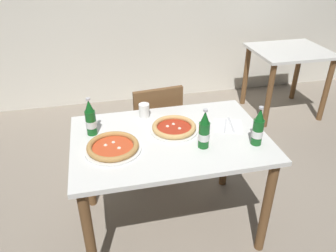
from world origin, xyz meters
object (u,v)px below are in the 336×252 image
object	(u,v)px
beer_bottle_left	(91,119)
paper_cup	(144,110)
beer_bottle_center	(204,132)
pizza_margherita_near	(113,147)
dining_table_background	(288,63)
dining_table_main	(170,152)
chair_behind_table	(155,126)
napkin_with_cutlery	(228,126)
beer_bottle_right	(258,129)
pizza_marinara_far	(174,128)

from	to	relation	value
beer_bottle_left	paper_cup	bearing A→B (deg)	22.84
beer_bottle_left	beer_bottle_center	size ratio (longest dim) A/B	1.00
pizza_margherita_near	beer_bottle_center	size ratio (longest dim) A/B	1.33
dining_table_background	beer_bottle_center	world-z (taller)	beer_bottle_center
dining_table_main	beer_bottle_left	distance (m)	0.53
pizza_margherita_near	beer_bottle_left	bearing A→B (deg)	118.01
chair_behind_table	napkin_with_cutlery	bearing A→B (deg)	117.95
dining_table_background	dining_table_main	bearing A→B (deg)	-139.44
dining_table_background	beer_bottle_left	size ratio (longest dim) A/B	3.24
beer_bottle_right	paper_cup	distance (m)	0.77
dining_table_background	pizza_margherita_near	bearing A→B (deg)	-143.55
pizza_margherita_near	beer_bottle_left	size ratio (longest dim) A/B	1.33
beer_bottle_left	pizza_margherita_near	bearing A→B (deg)	-61.99
dining_table_background	pizza_marinara_far	distance (m)	2.13
pizza_marinara_far	beer_bottle_right	bearing A→B (deg)	-30.02
dining_table_main	chair_behind_table	distance (m)	0.63
beer_bottle_center	beer_bottle_right	distance (m)	0.32
pizza_marinara_far	beer_bottle_left	distance (m)	0.52
dining_table_main	napkin_with_cutlery	size ratio (longest dim) A/B	5.22
beer_bottle_left	napkin_with_cutlery	xyz separation A→B (m)	(0.87, -0.10, -0.10)
chair_behind_table	beer_bottle_center	xyz separation A→B (m)	(0.15, -0.76, 0.37)
beer_bottle_right	pizza_marinara_far	bearing A→B (deg)	149.98
dining_table_main	beer_bottle_center	xyz separation A→B (m)	(0.17, -0.15, 0.22)
chair_behind_table	beer_bottle_right	xyz separation A→B (m)	(0.47, -0.80, 0.37)
beer_bottle_center	paper_cup	world-z (taller)	beer_bottle_center
pizza_marinara_far	beer_bottle_center	size ratio (longest dim) A/B	1.23
dining_table_background	beer_bottle_right	size ratio (longest dim) A/B	3.24
dining_table_main	dining_table_background	world-z (taller)	same
pizza_marinara_far	paper_cup	xyz separation A→B (m)	(-0.15, 0.23, 0.03)
dining_table_main	beer_bottle_left	size ratio (longest dim) A/B	4.86
beer_bottle_left	paper_cup	distance (m)	0.39
napkin_with_cutlery	dining_table_main	bearing A→B (deg)	-173.52
pizza_margherita_near	beer_bottle_center	distance (m)	0.53
chair_behind_table	pizza_margherita_near	world-z (taller)	chair_behind_table
chair_behind_table	dining_table_background	world-z (taller)	chair_behind_table
dining_table_main	beer_bottle_center	world-z (taller)	beer_bottle_center
beer_bottle_right	paper_cup	bearing A→B (deg)	141.12
beer_bottle_center	paper_cup	bearing A→B (deg)	122.29
napkin_with_cutlery	paper_cup	world-z (taller)	paper_cup
pizza_margherita_near	beer_bottle_center	bearing A→B (deg)	-9.01
paper_cup	pizza_marinara_far	bearing A→B (deg)	-55.57
dining_table_main	pizza_marinara_far	xyz separation A→B (m)	(0.04, 0.07, 0.14)
chair_behind_table	napkin_with_cutlery	xyz separation A→B (m)	(0.39, -0.56, 0.27)
napkin_with_cutlery	dining_table_background	bearing A→B (deg)	47.48
chair_behind_table	napkin_with_cutlery	distance (m)	0.74
chair_behind_table	beer_bottle_right	bearing A→B (deg)	114.02
dining_table_main	napkin_with_cutlery	world-z (taller)	napkin_with_cutlery
beer_bottle_right	pizza_margherita_near	bearing A→B (deg)	171.75
chair_behind_table	paper_cup	size ratio (longest dim) A/B	8.95
dining_table_main	dining_table_background	distance (m)	2.21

